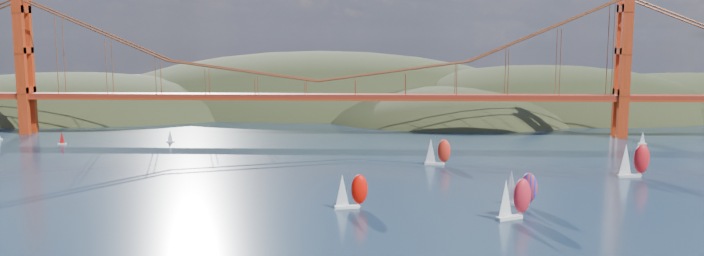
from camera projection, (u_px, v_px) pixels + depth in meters
The scene contains 10 objects.
headlands at pixel (417, 132), 374.99m from camera, with size 725.00×225.00×96.00m.
bridge at pixel (314, 55), 273.63m from camera, with size 552.00×12.00×55.00m.
racer_0 at pixel (350, 190), 160.49m from camera, with size 8.07×4.46×9.04m.
racer_1 at pixel (514, 198), 151.21m from camera, with size 8.94×6.73×10.09m.
racer_3 at pixel (633, 160), 195.48m from camera, with size 9.56×4.82×10.74m.
racer_5 at pixel (437, 151), 213.95m from camera, with size 8.09×3.44×9.21m.
racer_rwb at pixel (520, 188), 163.17m from camera, with size 8.22×5.44×9.19m.
distant_boat_2 at pixel (62, 138), 254.03m from camera, with size 3.00×2.00×4.70m.
distant_boat_3 at pixel (170, 136), 259.36m from camera, with size 3.00×2.00×4.70m.
distant_boat_4 at pixel (643, 138), 254.50m from camera, with size 3.00×2.00×4.70m.
Camera 1 is at (25.36, -94.13, 40.48)m, focal length 35.00 mm.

